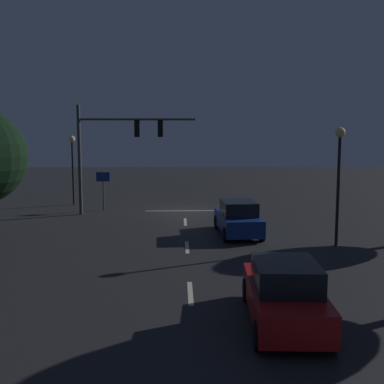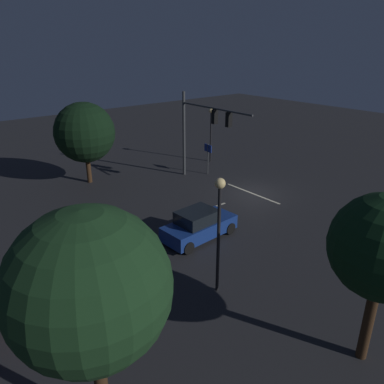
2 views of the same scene
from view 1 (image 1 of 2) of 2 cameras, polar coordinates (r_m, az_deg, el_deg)
The scene contains 11 objects.
ground_plane at distance 30.72m, azimuth -0.92°, elevation -2.24°, with size 80.00×80.00×0.00m, color #232326.
traffic_signal_assembly at distance 29.22m, azimuth -9.14°, elevation 6.12°, with size 7.18×0.47×6.69m.
lane_dash_far at distance 26.78m, azimuth -0.82°, elevation -3.62°, with size 2.20×0.16×0.01m, color beige.
lane_dash_mid at distance 20.91m, azimuth -0.60°, elevation -6.69°, with size 2.20×0.16×0.01m, color beige.
lane_dash_near at distance 15.16m, azimuth -0.21°, elevation -12.10°, with size 2.20×0.16×0.01m, color beige.
stop_bar at distance 30.57m, azimuth -0.91°, elevation -2.28°, with size 5.00×0.16×0.01m, color beige.
car_approaching at distance 23.45m, azimuth 5.59°, elevation -3.23°, with size 2.11×4.45×1.70m.
car_distant at distance 12.90m, azimuth 11.12°, elevation -12.01°, with size 2.12×4.45×1.70m.
street_lamp_left_kerb at distance 21.65m, azimuth 17.36°, elevation 3.26°, with size 0.44×0.44×5.26m.
street_lamp_right_kerb at distance 33.94m, azimuth -14.26°, elevation 4.20°, with size 0.44×0.44×4.83m.
route_sign at distance 31.07m, azimuth -10.70°, elevation 1.16°, with size 0.90×0.14×2.55m.
Camera 1 is at (0.34, 30.31, 4.99)m, focal length 44.09 mm.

